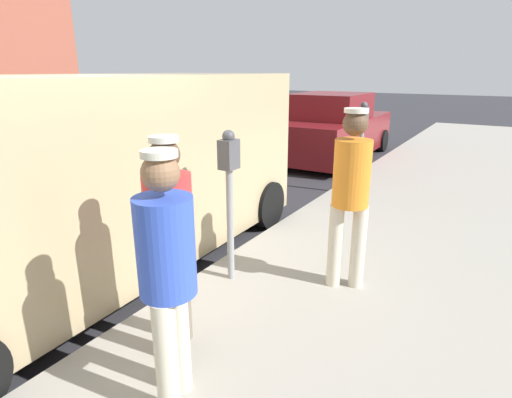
{
  "coord_description": "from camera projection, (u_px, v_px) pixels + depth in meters",
  "views": [
    {
      "loc": [
        3.55,
        -2.16,
        2.2
      ],
      "look_at": [
        1.65,
        0.94,
        1.05
      ],
      "focal_mm": 28.8,
      "sensor_mm": 36.0,
      "label": 1
    }
  ],
  "objects": [
    {
      "name": "parked_sedan_ahead",
      "position": [
        332.0,
        129.0,
        10.41
      ],
      "size": [
        1.99,
        4.43,
        1.65
      ],
      "color": "maroon",
      "rests_on": "ground"
    },
    {
      "name": "ground_plane",
      "position": [
        71.0,
        295.0,
        4.2
      ],
      "size": [
        80.0,
        80.0,
        0.0
      ],
      "primitive_type": "plane",
      "color": "#2D2D33"
    },
    {
      "name": "parking_meter_far",
      "position": [
        362.0,
        130.0,
        7.24
      ],
      "size": [
        0.14,
        0.18,
        1.52
      ],
      "color": "gray",
      "rests_on": "sidewalk_slab"
    },
    {
      "name": "pedestrian_in_blue",
      "position": [
        167.0,
        270.0,
        2.39
      ],
      "size": [
        0.34,
        0.34,
        1.64
      ],
      "color": "beige",
      "rests_on": "sidewalk_slab"
    },
    {
      "name": "parked_van",
      "position": [
        101.0,
        171.0,
        4.45
      ],
      "size": [
        2.24,
        5.25,
        2.15
      ],
      "color": "tan",
      "rests_on": "ground"
    },
    {
      "name": "pedestrian_in_red",
      "position": [
        170.0,
        234.0,
        2.92
      ],
      "size": [
        0.34,
        0.35,
        1.63
      ],
      "color": "#726656",
      "rests_on": "sidewalk_slab"
    },
    {
      "name": "pedestrian_in_orange",
      "position": [
        351.0,
        189.0,
        3.8
      ],
      "size": [
        0.34,
        0.34,
        1.73
      ],
      "color": "beige",
      "rests_on": "sidewalk_slab"
    },
    {
      "name": "parking_meter_near",
      "position": [
        229.0,
        181.0,
        3.93
      ],
      "size": [
        0.14,
        0.18,
        1.52
      ],
      "color": "gray",
      "rests_on": "sidewalk_slab"
    }
  ]
}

